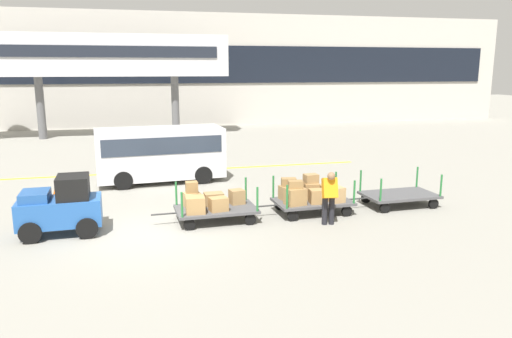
% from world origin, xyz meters
% --- Properties ---
extents(ground_plane, '(120.00, 120.00, 0.00)m').
position_xyz_m(ground_plane, '(0.00, 0.00, 0.00)').
color(ground_plane, gray).
extents(apron_lead_line, '(17.98, 0.55, 0.01)m').
position_xyz_m(apron_lead_line, '(0.50, 8.11, 0.00)').
color(apron_lead_line, yellow).
rests_on(apron_lead_line, ground_plane).
extents(terminal_building, '(60.23, 2.51, 8.47)m').
position_xyz_m(terminal_building, '(0.00, 25.98, 4.24)').
color(terminal_building, '#BCB7AD').
rests_on(terminal_building, ground_plane).
extents(jet_bridge, '(17.22, 3.00, 6.47)m').
position_xyz_m(jet_bridge, '(-3.71, 19.99, 5.11)').
color(jet_bridge, silver).
rests_on(jet_bridge, ground_plane).
extents(baggage_tug, '(2.15, 1.31, 1.58)m').
position_xyz_m(baggage_tug, '(-2.31, 0.45, 0.75)').
color(baggage_tug, '#2659A5').
rests_on(baggage_tug, ground_plane).
extents(baggage_cart_lead, '(3.03, 1.50, 1.14)m').
position_xyz_m(baggage_cart_lead, '(1.71, 0.65, 0.52)').
color(baggage_cart_lead, '#4C4C4F').
rests_on(baggage_cart_lead, ground_plane).
extents(baggage_cart_middle, '(3.03, 1.50, 1.16)m').
position_xyz_m(baggage_cart_middle, '(4.76, 0.76, 0.57)').
color(baggage_cart_middle, '#4C4C4F').
rests_on(baggage_cart_middle, ground_plane).
extents(baggage_cart_tail, '(3.03, 1.50, 1.10)m').
position_xyz_m(baggage_cart_tail, '(7.84, 0.89, 0.35)').
color(baggage_cart_tail, '#4C4C4F').
rests_on(baggage_cart_tail, ground_plane).
extents(baggage_handler, '(0.45, 0.47, 1.56)m').
position_xyz_m(baggage_handler, '(4.89, -0.46, 0.87)').
color(baggage_handler, black).
rests_on(baggage_handler, ground_plane).
extents(shuttle_van, '(4.95, 2.33, 2.10)m').
position_xyz_m(shuttle_van, '(0.53, 6.18, 1.23)').
color(shuttle_van, silver).
rests_on(shuttle_van, ground_plane).
extents(safety_cone_near, '(0.36, 0.36, 0.55)m').
position_xyz_m(safety_cone_near, '(-3.01, 4.12, 0.28)').
color(safety_cone_near, '#EA590F').
rests_on(safety_cone_near, ground_plane).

